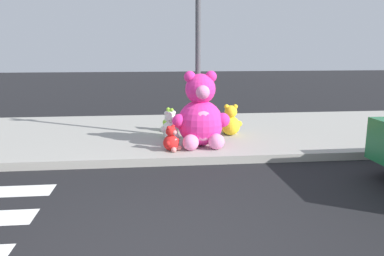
% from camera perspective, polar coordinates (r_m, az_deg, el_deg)
% --- Properties ---
extents(sidewalk, '(28.00, 4.40, 0.15)m').
position_cam_1_polar(sidewalk, '(8.82, -6.24, -0.99)').
color(sidewalk, '#9E9B93').
rests_on(sidewalk, ground_plane).
extents(sign_pole, '(0.56, 0.11, 3.20)m').
position_cam_1_polar(sign_pole, '(7.86, 0.90, 10.55)').
color(sign_pole, '#4C4C51').
rests_on(sign_pole, sidewalk).
extents(plush_pink_large, '(1.13, 0.99, 1.46)m').
position_cam_1_polar(plush_pink_large, '(7.38, 1.30, 1.75)').
color(plush_pink_large, '#F22D93').
rests_on(plush_pink_large, sidewalk).
extents(plush_red, '(0.35, 0.34, 0.48)m').
position_cam_1_polar(plush_red, '(7.10, -3.07, -1.89)').
color(plush_red, red).
rests_on(plush_red, sidewalk).
extents(plush_lime, '(0.39, 0.37, 0.54)m').
position_cam_1_polar(plush_lime, '(8.78, -3.39, 0.94)').
color(plush_lime, '#8CD133').
rests_on(plush_lime, sidewalk).
extents(plush_yellow, '(0.53, 0.47, 0.68)m').
position_cam_1_polar(plush_yellow, '(8.41, 5.78, 0.81)').
color(plush_yellow, yellow).
rests_on(plush_yellow, sidewalk).
extents(plush_white, '(0.44, 0.41, 0.58)m').
position_cam_1_polar(plush_white, '(8.10, -3.26, 0.14)').
color(plush_white, white).
rests_on(plush_white, sidewalk).
extents(plush_tan, '(0.37, 0.37, 0.52)m').
position_cam_1_polar(plush_tan, '(8.84, 2.06, 0.97)').
color(plush_tan, tan).
rests_on(plush_tan, sidewalk).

